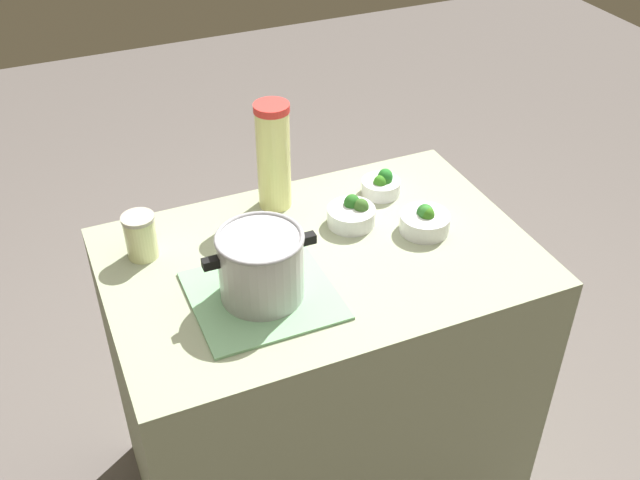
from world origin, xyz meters
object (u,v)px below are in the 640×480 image
Objects in this scene: broccoli_bowl_front at (352,214)px; cooking_pot at (261,265)px; broccoli_bowl_back at (425,221)px; lemonade_pitcher at (273,156)px; broccoli_bowl_center at (382,185)px; mason_jar at (141,236)px.

cooking_pot is at bearing 30.47° from broccoli_bowl_front.
broccoli_bowl_front is (-0.34, -0.20, -0.07)m from cooking_pot.
lemonade_pitcher is at bearing -40.56° from broccoli_bowl_back.
broccoli_bowl_center is at bearing 167.17° from lemonade_pitcher.
broccoli_bowl_front is 0.18m from broccoli_bowl_center.
broccoli_bowl_center is at bearing -178.40° from mason_jar.
lemonade_pitcher is at bearing -46.94° from broccoli_bowl_front.
broccoli_bowl_center is 0.22m from broccoli_bowl_back.
mason_jar is 0.93× the size of broccoli_bowl_front.
mason_jar is (0.40, 0.09, -0.10)m from lemonade_pitcher.
lemonade_pitcher is at bearing -167.43° from mason_jar.
broccoli_bowl_back is (-0.74, 0.19, -0.03)m from mason_jar.
broccoli_bowl_front is at bearing 171.57° from mason_jar.
broccoli_bowl_back is (-0.17, 0.11, 0.00)m from broccoli_bowl_front.
broccoli_bowl_back is at bearing 96.23° from broccoli_bowl_center.
lemonade_pitcher reaches higher than broccoli_bowl_center.
broccoli_bowl_center is 0.83× the size of broccoli_bowl_back.
lemonade_pitcher is 2.38× the size of broccoli_bowl_front.
cooking_pot is 2.26× the size of mason_jar.
lemonade_pitcher is 0.27m from broccoli_bowl_front.
lemonade_pitcher is (-0.17, -0.37, 0.06)m from cooking_pot.
mason_jar is 0.57m from broccoli_bowl_front.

